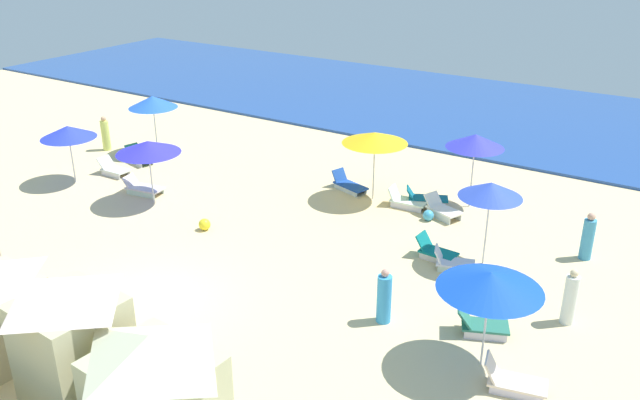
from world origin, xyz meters
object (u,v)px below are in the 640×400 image
object	(u,v)px
umbrella_1	(153,102)
lounge_chair_4_0	(143,188)
umbrella_2	(475,141)
umbrella_6	(68,132)
lounge_chair_6_0	(114,169)
lounge_chair_0_0	(512,381)
cabana_2	(72,341)
beach_ball_0	(205,224)
lounge_chair_0_1	(480,324)
beachgoer_0	(105,134)
lounge_chair_1_0	(139,157)
lounge_chair_2_0	(426,198)
beachgoer_1	(384,298)
cabana_3	(155,392)
umbrella_0	(490,281)
beachgoer_2	(588,238)
umbrella_5	(491,190)
lounge_chair_2_1	(442,209)
lounge_chair_3_1	(349,184)
umbrella_4	(148,147)
lounge_chair_3_0	(406,200)
lounge_chair_5_0	(435,251)
umbrella_3	(375,138)
beachgoer_3	(570,298)
beach_ball_1	(428,215)
lounge_chair_5_1	(452,262)

from	to	relation	value
umbrella_1	lounge_chair_4_0	xyz separation A→B (m)	(2.91, -3.62, -2.05)
umbrella_2	umbrella_6	bearing A→B (deg)	-156.31
umbrella_2	lounge_chair_6_0	size ratio (longest dim) A/B	2.09
lounge_chair_0_0	lounge_chair_6_0	world-z (taller)	lounge_chair_0_0
cabana_2	beach_ball_0	xyz separation A→B (m)	(-3.28, 7.64, -1.20)
lounge_chair_0_0	lounge_chair_0_1	size ratio (longest dim) A/B	1.02
umbrella_1	umbrella_6	world-z (taller)	umbrella_1
umbrella_1	beachgoer_0	size ratio (longest dim) A/B	1.66
lounge_chair_1_0	beachgoer_0	bearing A→B (deg)	94.20
lounge_chair_2_0	beachgoer_1	bearing A→B (deg)	170.86
cabana_3	umbrella_0	xyz separation A→B (m)	(4.34, 5.86, 0.87)
umbrella_6	beachgoer_2	world-z (taller)	umbrella_6
cabana_3	lounge_chair_0_1	size ratio (longest dim) A/B	1.82
umbrella_6	beachgoer_1	distance (m)	14.80
cabana_2	beachgoer_1	size ratio (longest dim) A/B	1.81
lounge_chair_1_0	umbrella_5	distance (m)	15.39
cabana_2	lounge_chair_2_1	size ratio (longest dim) A/B	1.83
lounge_chair_4_0	umbrella_5	size ratio (longest dim) A/B	0.61
lounge_chair_1_0	lounge_chair_3_1	xyz separation A→B (m)	(8.94, 2.15, -0.05)
umbrella_0	umbrella_4	bearing A→B (deg)	168.64
umbrella_1	umbrella_6	xyz separation A→B (m)	(-0.17, -4.23, -0.24)
lounge_chair_2_1	lounge_chair_3_0	distance (m)	1.41
lounge_chair_3_0	beach_ball_0	size ratio (longest dim) A/B	3.58
cabana_3	lounge_chair_5_0	xyz separation A→B (m)	(1.36, 10.07, -1.09)
beachgoer_1	beachgoer_0	bearing A→B (deg)	-91.32
umbrella_1	umbrella_3	xyz separation A→B (m)	(10.40, 0.57, 0.06)
beachgoer_3	lounge_chair_2_1	bearing A→B (deg)	76.24
lounge_chair_0_0	lounge_chair_4_0	xyz separation A→B (m)	(-15.12, 3.57, -0.01)
lounge_chair_3_1	lounge_chair_2_1	bearing A→B (deg)	-78.05
umbrella_0	beach_ball_1	size ratio (longest dim) A/B	6.53
cabana_3	lounge_chair_5_1	bearing A→B (deg)	82.28
lounge_chair_0_1	beachgoer_3	xyz separation A→B (m)	(1.69, 1.67, 0.44)
lounge_chair_1_0	beach_ball_1	size ratio (longest dim) A/B	3.91
umbrella_3	umbrella_4	distance (m)	7.98
lounge_chair_5_0	lounge_chair_2_0	bearing A→B (deg)	32.20
cabana_2	lounge_chair_6_0	distance (m)	13.68
lounge_chair_2_0	beach_ball_0	xyz separation A→B (m)	(-5.30, -5.81, -0.06)
cabana_3	umbrella_5	distance (m)	10.94
umbrella_5	beach_ball_0	world-z (taller)	umbrella_5
cabana_2	beachgoer_0	world-z (taller)	cabana_2
beach_ball_1	lounge_chair_5_0	bearing A→B (deg)	-61.75
beachgoer_1	umbrella_5	bearing A→B (deg)	-177.43
beachgoer_1	beachgoer_3	size ratio (longest dim) A/B	0.98
umbrella_4	umbrella_1	bearing A→B (deg)	133.95
umbrella_3	lounge_chair_5_0	bearing A→B (deg)	-38.83
lounge_chair_0_1	umbrella_5	xyz separation A→B (m)	(-1.19, 3.54, 2.11)
umbrella_0	lounge_chair_0_0	world-z (taller)	umbrella_0
cabana_3	umbrella_2	bearing A→B (deg)	90.96
cabana_3	beachgoer_3	xyz separation A→B (m)	(5.58, 8.69, -0.64)
umbrella_2	lounge_chair_1_0	bearing A→B (deg)	-166.74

